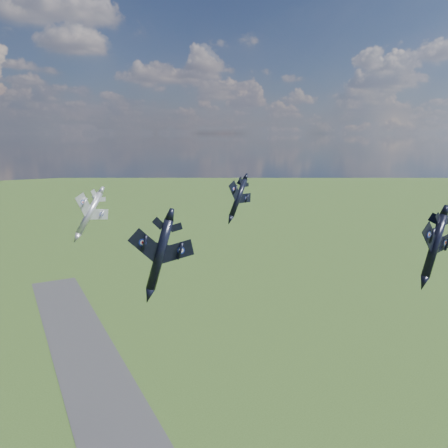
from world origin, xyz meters
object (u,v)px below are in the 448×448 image
jet_high_navy (238,198)px  jet_lead_navy (160,254)px  jet_right_navy (434,246)px  jet_left_silver (89,213)px

jet_high_navy → jet_lead_navy: bearing=-158.5°
jet_right_navy → jet_left_silver: (-44.74, 42.53, 2.17)m
jet_right_navy → jet_lead_navy: bearing=142.4°
jet_lead_navy → jet_high_navy: (28.75, 25.12, 4.05)m
jet_lead_navy → jet_right_navy: 43.63m
jet_right_navy → jet_high_navy: jet_high_navy is taller
jet_lead_navy → jet_right_navy: size_ratio=1.15×
jet_lead_navy → jet_high_navy: jet_high_navy is taller
jet_high_navy → jet_right_navy: bearing=-98.5°
jet_right_navy → jet_high_navy: (-9.20, 46.57, 2.26)m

